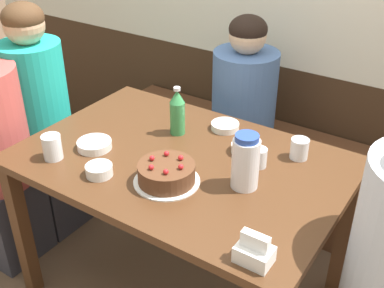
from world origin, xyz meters
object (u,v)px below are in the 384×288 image
object	(u,v)px
bench_seat	(263,169)
bowl_sauce_shallow	(246,148)
soju_bottle	(177,112)
person_grey_tee	(43,129)
glass_shot_small	(299,149)
birthday_cake	(167,173)
glass_water_tall	(52,147)
water_pitcher	(245,162)
bowl_rice_small	(94,145)
bowl_soup_white	(225,126)
napkin_holder	(254,252)
glass_tumbler_short	(259,158)
bowl_side_dish	(99,170)
person_teal_shirt	(242,127)

from	to	relation	value
bench_seat	bowl_sauce_shallow	size ratio (longest dim) A/B	15.25
soju_bottle	person_grey_tee	bearing A→B (deg)	-171.48
glass_shot_small	birthday_cake	bearing A→B (deg)	-128.35
bench_seat	glass_water_tall	bearing A→B (deg)	-111.24
bench_seat	water_pitcher	distance (m)	1.10
bowl_rice_small	soju_bottle	bearing A→B (deg)	54.54
bowl_soup_white	glass_shot_small	distance (m)	0.37
bowl_soup_white	napkin_holder	bearing A→B (deg)	-53.88
bowl_sauce_shallow	bowl_rice_small	bearing A→B (deg)	-149.24
napkin_holder	bowl_soup_white	xyz separation A→B (m)	(-0.49, 0.67, -0.02)
glass_water_tall	bench_seat	bearing A→B (deg)	68.76
bowl_soup_white	glass_tumbler_short	world-z (taller)	glass_tumbler_short
bowl_side_dish	bowl_sauce_shallow	bearing A→B (deg)	49.94
bowl_side_dish	water_pitcher	bearing A→B (deg)	26.30
glass_water_tall	person_teal_shirt	xyz separation A→B (m)	(0.35, 0.98, -0.25)
glass_water_tall	bowl_soup_white	bearing A→B (deg)	52.65
bench_seat	person_teal_shirt	xyz separation A→B (m)	(-0.08, -0.13, 0.32)
glass_tumbler_short	bench_seat	bearing A→B (deg)	112.02
birthday_cake	person_teal_shirt	bearing A→B (deg)	98.83
birthday_cake	bowl_sauce_shallow	xyz separation A→B (m)	(0.15, 0.36, -0.02)
water_pitcher	bowl_sauce_shallow	distance (m)	0.26
bench_seat	glass_tumbler_short	distance (m)	0.94
bowl_sauce_shallow	glass_water_tall	world-z (taller)	glass_water_tall
napkin_holder	bowl_soup_white	distance (m)	0.83
water_pitcher	glass_water_tall	size ratio (longest dim) A/B	2.09
person_teal_shirt	glass_tumbler_short	bearing A→B (deg)	32.84
birthday_cake	bowl_soup_white	bearing A→B (deg)	93.17
birthday_cake	bowl_sauce_shallow	distance (m)	0.39
birthday_cake	bowl_side_dish	distance (m)	0.26
glass_water_tall	glass_shot_small	bearing A→B (deg)	33.72
birthday_cake	soju_bottle	bearing A→B (deg)	118.86
water_pitcher	glass_tumbler_short	world-z (taller)	water_pitcher
birthday_cake	glass_shot_small	bearing A→B (deg)	51.65
birthday_cake	person_grey_tee	bearing A→B (deg)	167.36
bowl_soup_white	bowl_side_dish	distance (m)	0.62
bowl_sauce_shallow	glass_water_tall	xyz separation A→B (m)	(-0.63, -0.47, 0.03)
napkin_holder	person_teal_shirt	xyz separation A→B (m)	(-0.60, 1.05, -0.23)
water_pitcher	person_teal_shirt	world-z (taller)	person_teal_shirt
soju_bottle	glass_tumbler_short	size ratio (longest dim) A/B	2.80
bowl_soup_white	person_grey_tee	xyz separation A→B (m)	(-0.94, -0.26, -0.18)
water_pitcher	glass_tumbler_short	size ratio (longest dim) A/B	2.76
water_pitcher	bowl_soup_white	size ratio (longest dim) A/B	1.71
water_pitcher	napkin_holder	distance (m)	0.40
bowl_rice_small	water_pitcher	bearing A→B (deg)	9.34
bowl_rice_small	person_teal_shirt	world-z (taller)	person_teal_shirt
bowl_sauce_shallow	glass_tumbler_short	xyz separation A→B (m)	(0.09, -0.07, 0.02)
bowl_side_dish	bowl_sauce_shallow	world-z (taller)	bowl_side_dish
birthday_cake	person_teal_shirt	size ratio (longest dim) A/B	0.22
glass_shot_small	glass_tumbler_short	bearing A→B (deg)	-126.46
soju_bottle	person_teal_shirt	xyz separation A→B (m)	(0.05, 0.53, -0.30)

